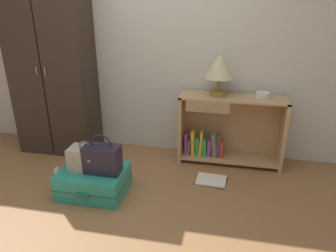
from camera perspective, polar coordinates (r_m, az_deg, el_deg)
name	(u,v)px	position (r m, az deg, el deg)	size (l,w,h in m)	color
ground_plane	(111,220)	(2.87, -10.16, -16.28)	(9.00, 9.00, 0.00)	olive
back_wall	(152,41)	(3.70, -2.99, 15.00)	(6.40, 0.10, 2.60)	beige
wardrobe	(52,67)	(3.91, -20.09, 10.02)	(0.89, 0.47, 2.05)	#33261E
bookshelf	(226,130)	(3.62, 10.41, -0.69)	(1.15, 0.35, 0.78)	tan
table_lamp	(219,67)	(3.40, 9.24, 10.35)	(0.31, 0.31, 0.45)	olive
bowl	(263,95)	(3.50, 16.68, 5.38)	(0.15, 0.15, 0.06)	silver
suitcase_large	(94,181)	(3.18, -13.24, -9.64)	(0.63, 0.49, 0.25)	teal
train_case	(86,159)	(3.09, -14.59, -5.69)	(0.30, 0.20, 0.30)	#A89E8E
handbag	(102,159)	(3.00, -11.75, -5.80)	(0.33, 0.18, 0.38)	#231E2D
bottle	(58,176)	(3.45, -19.20, -8.49)	(0.06, 0.06, 0.17)	white
open_book_on_floor	(211,180)	(3.36, 7.78, -9.65)	(0.35, 0.28, 0.02)	white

